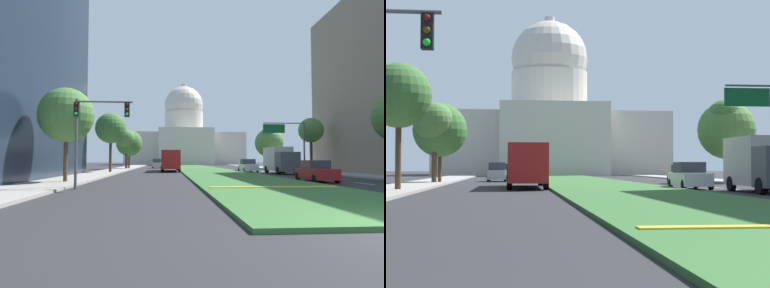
% 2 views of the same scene
% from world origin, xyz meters
% --- Properties ---
extents(ground_plane, '(260.00, 260.00, 0.00)m').
position_xyz_m(ground_plane, '(0.00, 52.74, 0.00)').
color(ground_plane, '#2B2B2D').
extents(grass_median, '(8.13, 94.93, 0.14)m').
position_xyz_m(grass_median, '(0.00, 47.46, 0.07)').
color(grass_median, '#386B33').
rests_on(grass_median, ground_plane).
extents(lane_dashes_right, '(0.16, 45.68, 0.01)m').
position_xyz_m(lane_dashes_right, '(7.88, 38.02, 0.00)').
color(lane_dashes_right, silver).
rests_on(lane_dashes_right, ground_plane).
extents(sidewalk_left, '(4.00, 94.93, 0.15)m').
position_xyz_m(sidewalk_left, '(-13.70, 42.19, 0.07)').
color(sidewalk_left, '#9E9991').
rests_on(sidewalk_left, ground_plane).
extents(capitol_building, '(38.58, 28.96, 28.35)m').
position_xyz_m(capitol_building, '(0.00, 104.71, 8.80)').
color(capitol_building, beige).
rests_on(capitol_building, ground_plane).
extents(street_tree_left_mid, '(3.86, 3.86, 7.61)m').
position_xyz_m(street_tree_left_mid, '(-13.10, 34.18, 5.65)').
color(street_tree_left_mid, '#4C3823').
rests_on(street_tree_left_mid, ground_plane).
extents(street_tree_left_far, '(3.46, 3.46, 6.95)m').
position_xyz_m(street_tree_left_far, '(-13.05, 50.04, 5.16)').
color(street_tree_left_far, '#4C3823').
rests_on(street_tree_left_far, ground_plane).
extents(street_tree_right_far, '(3.27, 3.27, 7.41)m').
position_xyz_m(street_tree_right_far, '(12.30, 49.39, 5.71)').
color(street_tree_right_far, '#4C3823').
rests_on(street_tree_right_far, ground_plane).
extents(street_tree_left_distant, '(4.68, 4.68, 6.98)m').
position_xyz_m(street_tree_left_distant, '(-12.72, 51.12, 4.63)').
color(street_tree_left_distant, '#4C3823').
rests_on(street_tree_left_distant, ground_plane).
extents(street_tree_right_distant, '(5.18, 5.18, 7.33)m').
position_xyz_m(street_tree_right_distant, '(12.63, 49.96, 4.73)').
color(street_tree_right_distant, '#4C3823').
rests_on(street_tree_right_distant, ground_plane).
extents(sedan_midblock, '(2.07, 4.41, 1.77)m').
position_xyz_m(sedan_midblock, '(5.18, 36.36, 0.82)').
color(sedan_midblock, silver).
rests_on(sedan_midblock, ground_plane).
extents(sedan_distant, '(1.98, 4.49, 1.62)m').
position_xyz_m(sedan_distant, '(8.02, 47.50, 0.77)').
color(sedan_distant, '#BCBCC1').
rests_on(sedan_distant, ground_plane).
extents(sedan_far_horizon, '(1.83, 4.28, 1.86)m').
position_xyz_m(sedan_far_horizon, '(-7.94, 57.44, 0.86)').
color(sedan_far_horizon, '#BCBCC1').
rests_on(sedan_far_horizon, ground_plane).
extents(sedan_very_far, '(2.08, 4.62, 1.81)m').
position_xyz_m(sedan_very_far, '(-7.85, 74.84, 0.84)').
color(sedan_very_far, black).
rests_on(sedan_very_far, ground_plane).
extents(box_truck_delivery, '(2.40, 6.40, 3.20)m').
position_xyz_m(box_truck_delivery, '(7.66, 30.66, 1.68)').
color(box_truck_delivery, '#4C5156').
rests_on(box_truck_delivery, ground_plane).
extents(city_bus, '(2.62, 11.00, 2.95)m').
position_xyz_m(city_bus, '(-5.44, 39.82, 1.77)').
color(city_bus, '#B21E1E').
rests_on(city_bus, ground_plane).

